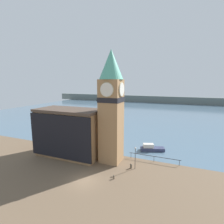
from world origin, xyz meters
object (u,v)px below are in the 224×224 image
(clock_tower, at_px, (111,104))
(lamp_post, at_px, (135,154))
(mooring_bollard_far, at_px, (114,177))
(mooring_bollard_near, at_px, (131,166))
(pier_building, at_px, (69,132))
(boat_near, at_px, (151,148))

(clock_tower, bearing_deg, lamp_post, -14.62)
(clock_tower, xyz_separation_m, mooring_bollard_far, (2.86, -5.89, -10.81))
(mooring_bollard_near, bearing_deg, pier_building, 176.06)
(boat_near, bearing_deg, lamp_post, -116.71)
(clock_tower, height_order, lamp_post, clock_tower)
(boat_near, distance_m, mooring_bollard_far, 14.49)
(boat_near, relative_size, mooring_bollard_near, 6.32)
(mooring_bollard_far, distance_m, lamp_post, 5.65)
(pier_building, relative_size, mooring_bollard_near, 15.84)
(clock_tower, relative_size, pier_building, 1.53)
(clock_tower, distance_m, boat_near, 14.81)
(clock_tower, xyz_separation_m, lamp_post, (5.12, -1.34, -8.36))
(clock_tower, xyz_separation_m, pier_building, (-9.21, -0.57, -6.23))
(clock_tower, height_order, pier_building, clock_tower)
(mooring_bollard_far, bearing_deg, boat_near, 75.90)
(clock_tower, relative_size, mooring_bollard_near, 24.21)
(mooring_bollard_near, xyz_separation_m, mooring_bollard_far, (-1.58, -4.39, -0.12))
(boat_near, height_order, mooring_bollard_far, boat_near)
(pier_building, bearing_deg, mooring_bollard_far, -23.82)
(lamp_post, bearing_deg, mooring_bollard_near, -165.99)
(pier_building, height_order, mooring_bollard_near, pier_building)
(clock_tower, xyz_separation_m, mooring_bollard_near, (4.44, -1.51, -10.68))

